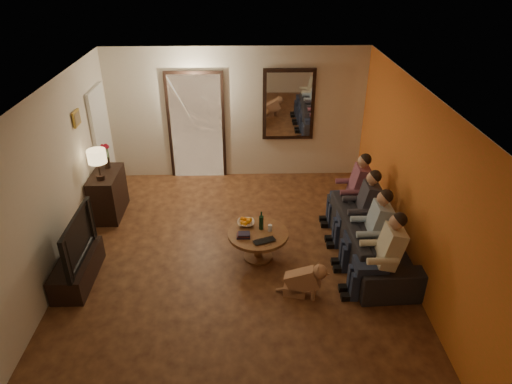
{
  "coord_description": "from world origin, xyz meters",
  "views": [
    {
      "loc": [
        0.15,
        -5.53,
        4.26
      ],
      "look_at": [
        0.3,
        0.3,
        1.05
      ],
      "focal_mm": 32.0,
      "sensor_mm": 36.0,
      "label": 1
    }
  ],
  "objects_px": {
    "tv_stand": "(77,269)",
    "person_b": "(372,233)",
    "coffee_table": "(258,245)",
    "wine_bottle": "(261,220)",
    "dresser": "(108,194)",
    "dog": "(303,279)",
    "laptop": "(266,243)",
    "person_a": "(384,259)",
    "person_d": "(354,193)",
    "bowl": "(246,223)",
    "person_c": "(362,212)",
    "table_lamp": "(98,165)",
    "sofa": "(372,237)",
    "tv": "(70,239)"
  },
  "relations": [
    {
      "from": "laptop",
      "to": "sofa",
      "type": "bearing_deg",
      "value": -11.46
    },
    {
      "from": "table_lamp",
      "to": "tv_stand",
      "type": "bearing_deg",
      "value": -90.0
    },
    {
      "from": "wine_bottle",
      "to": "laptop",
      "type": "xyz_separation_m",
      "value": [
        0.05,
        -0.38,
        -0.14
      ]
    },
    {
      "from": "coffee_table",
      "to": "wine_bottle",
      "type": "xyz_separation_m",
      "value": [
        0.05,
        0.1,
        0.38
      ]
    },
    {
      "from": "wine_bottle",
      "to": "table_lamp",
      "type": "bearing_deg",
      "value": 158.57
    },
    {
      "from": "tv_stand",
      "to": "wine_bottle",
      "type": "distance_m",
      "value": 2.72
    },
    {
      "from": "person_b",
      "to": "wine_bottle",
      "type": "relative_size",
      "value": 3.87
    },
    {
      "from": "person_c",
      "to": "dog",
      "type": "distance_m",
      "value": 1.62
    },
    {
      "from": "person_b",
      "to": "person_d",
      "type": "xyz_separation_m",
      "value": [
        0.0,
        1.2,
        0.0
      ]
    },
    {
      "from": "person_a",
      "to": "person_d",
      "type": "xyz_separation_m",
      "value": [
        0.0,
        1.8,
        0.0
      ]
    },
    {
      "from": "person_d",
      "to": "laptop",
      "type": "height_order",
      "value": "person_d"
    },
    {
      "from": "sofa",
      "to": "coffee_table",
      "type": "bearing_deg",
      "value": 87.82
    },
    {
      "from": "person_a",
      "to": "bowl",
      "type": "relative_size",
      "value": 4.63
    },
    {
      "from": "dog",
      "to": "coffee_table",
      "type": "distance_m",
      "value": 1.05
    },
    {
      "from": "person_b",
      "to": "person_c",
      "type": "distance_m",
      "value": 0.6
    },
    {
      "from": "person_b",
      "to": "coffee_table",
      "type": "bearing_deg",
      "value": 170.05
    },
    {
      "from": "person_a",
      "to": "wine_bottle",
      "type": "bearing_deg",
      "value": 147.96
    },
    {
      "from": "tv",
      "to": "wine_bottle",
      "type": "bearing_deg",
      "value": -77.9
    },
    {
      "from": "table_lamp",
      "to": "laptop",
      "type": "height_order",
      "value": "table_lamp"
    },
    {
      "from": "tv_stand",
      "to": "dog",
      "type": "height_order",
      "value": "dog"
    },
    {
      "from": "table_lamp",
      "to": "tv",
      "type": "relative_size",
      "value": 0.46
    },
    {
      "from": "tv_stand",
      "to": "person_d",
      "type": "distance_m",
      "value": 4.44
    },
    {
      "from": "wine_bottle",
      "to": "bowl",
      "type": "bearing_deg",
      "value": 152.45
    },
    {
      "from": "dresser",
      "to": "tv",
      "type": "relative_size",
      "value": 0.77
    },
    {
      "from": "laptop",
      "to": "person_b",
      "type": "bearing_deg",
      "value": -21.94
    },
    {
      "from": "dresser",
      "to": "dog",
      "type": "relative_size",
      "value": 1.6
    },
    {
      "from": "table_lamp",
      "to": "sofa",
      "type": "xyz_separation_m",
      "value": [
        4.3,
        -1.12,
        -0.73
      ]
    },
    {
      "from": "coffee_table",
      "to": "dresser",
      "type": "bearing_deg",
      "value": 152.33
    },
    {
      "from": "sofa",
      "to": "table_lamp",
      "type": "bearing_deg",
      "value": 72.77
    },
    {
      "from": "dresser",
      "to": "wine_bottle",
      "type": "relative_size",
      "value": 2.89
    },
    {
      "from": "person_b",
      "to": "tv_stand",
      "type": "bearing_deg",
      "value": -177.57
    },
    {
      "from": "laptop",
      "to": "person_d",
      "type": "bearing_deg",
      "value": 16.35
    },
    {
      "from": "table_lamp",
      "to": "person_c",
      "type": "distance_m",
      "value": 4.3
    },
    {
      "from": "person_a",
      "to": "table_lamp",
      "type": "bearing_deg",
      "value": 154.36
    },
    {
      "from": "bowl",
      "to": "person_d",
      "type": "bearing_deg",
      "value": 21.07
    },
    {
      "from": "person_d",
      "to": "bowl",
      "type": "bearing_deg",
      "value": -158.93
    },
    {
      "from": "bowl",
      "to": "table_lamp",
      "type": "bearing_deg",
      "value": 159.19
    },
    {
      "from": "dog",
      "to": "wine_bottle",
      "type": "distance_m",
      "value": 1.15
    },
    {
      "from": "sofa",
      "to": "bowl",
      "type": "relative_size",
      "value": 8.86
    },
    {
      "from": "tv_stand",
      "to": "coffee_table",
      "type": "xyz_separation_m",
      "value": [
        2.58,
        0.46,
        0.04
      ]
    },
    {
      "from": "laptop",
      "to": "person_a",
      "type": "bearing_deg",
      "value": -43.41
    },
    {
      "from": "person_c",
      "to": "bowl",
      "type": "bearing_deg",
      "value": -176.98
    },
    {
      "from": "dresser",
      "to": "laptop",
      "type": "distance_m",
      "value": 3.14
    },
    {
      "from": "tv_stand",
      "to": "person_b",
      "type": "xyz_separation_m",
      "value": [
        4.2,
        0.18,
        0.41
      ]
    },
    {
      "from": "table_lamp",
      "to": "person_d",
      "type": "bearing_deg",
      "value": -2.94
    },
    {
      "from": "dresser",
      "to": "person_b",
      "type": "relative_size",
      "value": 0.75
    },
    {
      "from": "tv",
      "to": "dog",
      "type": "distance_m",
      "value": 3.21
    },
    {
      "from": "table_lamp",
      "to": "sofa",
      "type": "bearing_deg",
      "value": -14.55
    },
    {
      "from": "person_c",
      "to": "person_b",
      "type": "bearing_deg",
      "value": -90.0
    },
    {
      "from": "person_b",
      "to": "person_c",
      "type": "bearing_deg",
      "value": 90.0
    }
  ]
}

